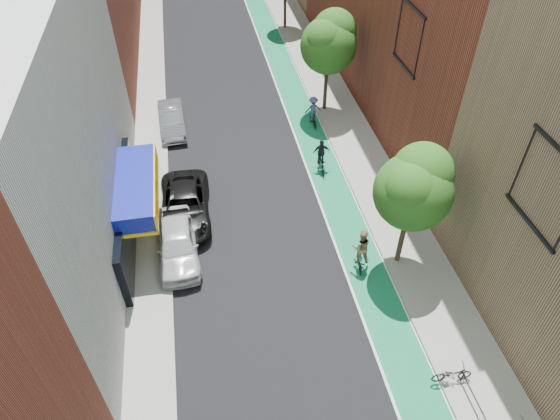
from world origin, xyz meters
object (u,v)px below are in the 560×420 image
cyclist_lane_far (313,112)px  cyclist_lane_near (361,251)px  cyclist_lane_mid (321,159)px  parked_car_black (185,206)px  parked_car_silver (172,120)px  parked_car_white (178,243)px

cyclist_lane_far → cyclist_lane_near: bearing=84.0°
cyclist_lane_mid → cyclist_lane_far: cyclist_lane_far is taller
parked_car_black → cyclist_lane_near: size_ratio=2.45×
parked_car_silver → cyclist_lane_far: (9.01, -1.11, 0.19)m
cyclist_lane_near → cyclist_lane_mid: size_ratio=1.14×
parked_car_white → cyclist_lane_near: cyclist_lane_near is taller
parked_car_silver → cyclist_lane_mid: 10.21m
parked_car_white → cyclist_lane_mid: bearing=31.6°
parked_car_white → cyclist_lane_mid: (8.39, 5.38, -0.10)m
cyclist_lane_mid → parked_car_white: bearing=36.0°
parked_car_black → cyclist_lane_mid: cyclist_lane_mid is taller
cyclist_lane_near → cyclist_lane_mid: (0.06, 7.62, -0.31)m
parked_car_black → cyclist_lane_mid: bearing=21.0°
parked_car_silver → parked_car_black: bearing=-89.1°
parked_car_black → parked_car_silver: 8.50m
cyclist_lane_near → parked_car_silver: bearing=-47.2°
cyclist_lane_near → cyclist_lane_far: (0.69, 12.33, -0.11)m
parked_car_silver → parked_car_white: bearing=-92.2°
parked_car_white → cyclist_lane_near: 8.63m
parked_car_silver → cyclist_lane_near: 15.81m
cyclist_lane_near → parked_car_white: bearing=-4.1°
parked_car_white → parked_car_black: bearing=79.4°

